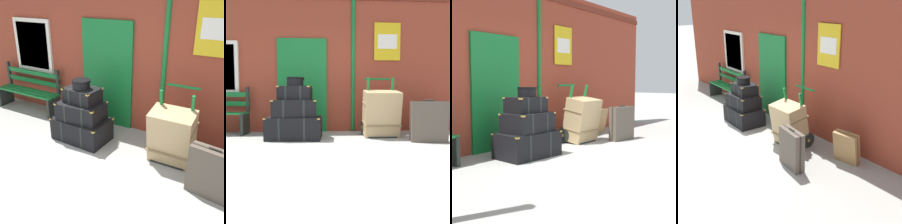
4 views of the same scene
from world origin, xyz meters
TOP-DOWN VIEW (x-y plane):
  - ground_plane at (0.00, 0.00)m, footprint 60.00×60.00m
  - brick_facade at (-0.02, 2.60)m, footprint 10.40×0.35m
  - steamer_trunk_base at (-0.37, 1.59)m, footprint 1.04×0.70m
  - steamer_trunk_middle at (-0.36, 1.58)m, footprint 0.83×0.58m
  - steamer_trunk_top at (-0.36, 1.63)m, footprint 0.64×0.49m
  - round_hatbox at (-0.36, 1.60)m, footprint 0.33×0.33m
  - porters_trolley at (1.32, 1.85)m, footprint 0.71×0.60m
  - large_brown_trunk at (1.32, 1.68)m, footprint 0.70×0.57m
  - suitcase_umber at (2.56, 2.05)m, footprint 0.52×0.34m
  - suitcase_charcoal at (2.04, 1.15)m, footprint 0.64×0.29m

SIDE VIEW (x-z plane):
  - ground_plane at x=0.00m, z-range 0.00..0.00m
  - steamer_trunk_base at x=-0.37m, z-range 0.00..0.42m
  - porters_trolley at x=1.32m, z-range -0.33..0.87m
  - suitcase_umber at x=2.56m, z-range -0.01..0.63m
  - suitcase_charcoal at x=2.04m, z-range -0.02..0.74m
  - large_brown_trunk at x=1.32m, z-range 0.00..0.94m
  - steamer_trunk_middle at x=-0.36m, z-range 0.42..0.74m
  - steamer_trunk_top at x=-0.36m, z-range 0.74..1.00m
  - round_hatbox at x=-0.36m, z-range 1.01..1.18m
  - brick_facade at x=-0.02m, z-range 0.00..3.20m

